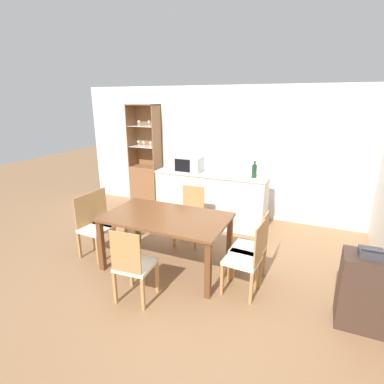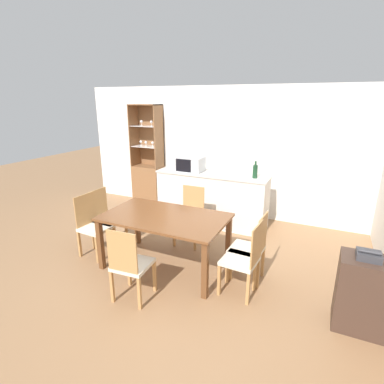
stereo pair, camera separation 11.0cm
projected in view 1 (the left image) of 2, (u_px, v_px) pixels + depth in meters
ground_plane at (174, 277)px, 4.04m from camera, size 18.00×18.00×0.00m
wall_back at (233, 152)px, 5.96m from camera, size 6.80×0.06×2.55m
kitchen_counter at (211, 198)px, 5.65m from camera, size 2.09×0.57×0.99m
display_cabinet at (146, 177)px, 6.69m from camera, size 0.65×0.39×2.19m
dining_table at (166, 222)px, 4.10m from camera, size 1.69×0.99×0.77m
dining_chair_head_far at (190, 216)px, 4.89m from camera, size 0.42×0.42×0.94m
dining_chair_side_right_far at (252, 248)px, 3.85m from camera, size 0.43×0.43×0.94m
dining_chair_side_left_near at (93, 227)px, 4.48m from camera, size 0.43×0.43×0.94m
dining_chair_side_right_near at (246, 259)px, 3.59m from camera, size 0.43×0.43×0.94m
dining_chair_head_near at (133, 265)px, 3.45m from camera, size 0.43×0.43×0.94m
dining_chair_side_left_far at (106, 220)px, 4.74m from camera, size 0.42×0.42×0.94m
microwave at (189, 164)px, 5.61m from camera, size 0.48×0.35×0.27m
wine_bottle at (254, 171)px, 5.15m from camera, size 0.08×0.08×0.30m
side_cabinet at (370, 293)px, 3.06m from camera, size 0.59×0.38×0.80m
telephone at (371, 253)px, 2.95m from camera, size 0.22×0.18×0.11m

